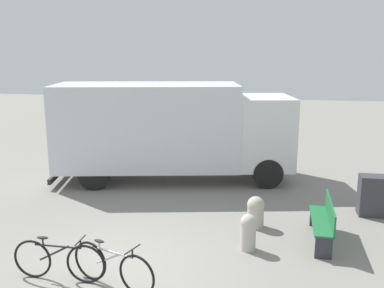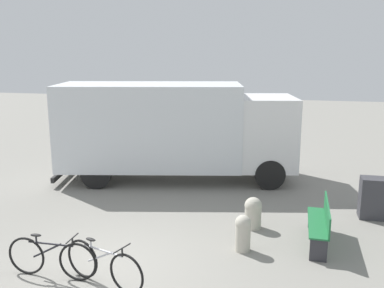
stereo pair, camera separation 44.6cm
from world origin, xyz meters
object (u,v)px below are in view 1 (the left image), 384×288
(bollard_near_bench, at_px, (248,231))
(utility_box, at_px, (372,196))
(bollard_far_bench, at_px, (256,211))
(park_bench, at_px, (325,219))
(bicycle_middle, at_px, (113,266))
(delivery_truck, at_px, (170,128))
(bicycle_near, at_px, (59,260))

(bollard_near_bench, height_order, utility_box, utility_box)
(bollard_far_bench, height_order, utility_box, utility_box)
(park_bench, xyz_separation_m, bollard_near_bench, (-1.62, -0.70, -0.09))
(bollard_far_bench, xyz_separation_m, utility_box, (2.89, 1.30, 0.12))
(bicycle_middle, distance_m, bollard_far_bench, 3.93)
(delivery_truck, bearing_deg, bollard_near_bench, -71.06)
(park_bench, xyz_separation_m, bollard_far_bench, (-1.51, 0.53, -0.12))
(delivery_truck, height_order, bicycle_middle, delivery_truck)
(delivery_truck, xyz_separation_m, bicycle_middle, (0.47, -6.51, -1.32))
(bicycle_middle, height_order, bollard_near_bench, bicycle_middle)
(bicycle_middle, xyz_separation_m, bollard_far_bench, (2.39, 3.13, 0.01))
(delivery_truck, xyz_separation_m, bollard_near_bench, (2.75, -4.61, -1.28))
(bollard_near_bench, xyz_separation_m, bollard_far_bench, (0.11, 1.23, -0.03))
(bicycle_middle, relative_size, utility_box, 1.65)
(bollard_far_bench, bearing_deg, bicycle_near, -137.98)
(delivery_truck, relative_size, bicycle_middle, 4.55)
(delivery_truck, distance_m, utility_box, 6.22)
(delivery_truck, bearing_deg, park_bench, -53.74)
(bicycle_near, xyz_separation_m, utility_box, (6.32, 4.40, 0.13))
(park_bench, relative_size, bollard_far_bench, 2.36)
(park_bench, bearing_deg, utility_box, -35.54)
(bicycle_near, distance_m, utility_box, 7.70)
(delivery_truck, height_order, park_bench, delivery_truck)
(utility_box, bearing_deg, delivery_truck, 160.12)
(delivery_truck, bearing_deg, bollard_far_bench, -61.65)
(utility_box, bearing_deg, bicycle_near, -145.18)
(bicycle_near, bearing_deg, bollard_far_bench, 42.17)
(bicycle_middle, bearing_deg, bollard_near_bench, 58.43)
(bicycle_near, distance_m, bollard_far_bench, 4.62)
(bicycle_near, height_order, utility_box, utility_box)
(park_bench, distance_m, bollard_near_bench, 1.76)
(bicycle_near, height_order, bicycle_middle, same)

